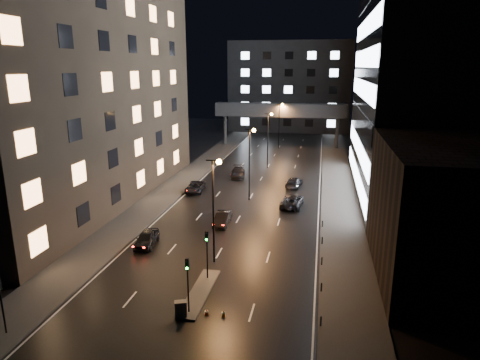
{
  "coord_description": "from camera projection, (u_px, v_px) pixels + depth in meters",
  "views": [
    {
      "loc": [
        9.6,
        -28.64,
        18.27
      ],
      "look_at": [
        -0.5,
        23.79,
        4.0
      ],
      "focal_mm": 32.0,
      "sensor_mm": 36.0,
      "label": 1
    }
  ],
  "objects": [
    {
      "name": "streetlight_far",
      "position": [
        280.0,
        120.0,
        96.45
      ],
      "size": [
        1.45,
        0.5,
        10.15
      ],
      "color": "black",
      "rests_on": "ground"
    },
    {
      "name": "cone_b",
      "position": [
        223.0,
        313.0,
        32.11
      ],
      "size": [
        0.38,
        0.38,
        0.57
      ],
      "primitive_type": "cone",
      "rotation": [
        0.0,
        0.0,
        0.15
      ],
      "color": "orange",
      "rests_on": "ground"
    },
    {
      "name": "traffic_signal_corner",
      "position": [
        1.0,
        297.0,
        29.29
      ],
      "size": [
        0.28,
        0.34,
        4.4
      ],
      "color": "black",
      "rests_on": "ground"
    },
    {
      "name": "car_away_c",
      "position": [
        195.0,
        187.0,
        64.04
      ],
      "size": [
        2.8,
        5.38,
        1.45
      ],
      "primitive_type": "imported",
      "rotation": [
        0.0,
        0.0,
        0.08
      ],
      "color": "black",
      "rests_on": "ground"
    },
    {
      "name": "sidewalk_left",
      "position": [
        180.0,
        182.0,
        69.12
      ],
      "size": [
        5.0,
        110.0,
        0.15
      ],
      "primitive_type": "cube",
      "color": "#383533",
      "rests_on": "ground"
    },
    {
      "name": "median_island",
      "position": [
        200.0,
        293.0,
        35.47
      ],
      "size": [
        1.6,
        8.0,
        0.15
      ],
      "primitive_type": "cube",
      "color": "#383533",
      "rests_on": "ground"
    },
    {
      "name": "ground",
      "position": [
        261.0,
        179.0,
        71.59
      ],
      "size": [
        160.0,
        160.0,
        0.0
      ],
      "primitive_type": "plane",
      "color": "black",
      "rests_on": "ground"
    },
    {
      "name": "building_right_low",
      "position": [
        440.0,
        213.0,
        36.98
      ],
      "size": [
        10.0,
        18.0,
        12.0
      ],
      "primitive_type": "cube",
      "color": "black",
      "rests_on": "ground"
    },
    {
      "name": "cone_a",
      "position": [
        207.0,
        312.0,
        32.37
      ],
      "size": [
        0.37,
        0.37,
        0.48
      ],
      "primitive_type": "cone",
      "rotation": [
        0.0,
        0.0,
        0.01
      ],
      "color": "#D6480B",
      "rests_on": "ground"
    },
    {
      "name": "utility_cabinet",
      "position": [
        181.0,
        309.0,
        31.86
      ],
      "size": [
        1.02,
        0.83,
        1.22
      ],
      "primitive_type": "cube",
      "rotation": [
        0.0,
        0.0,
        0.38
      ],
      "color": "#555558",
      "rests_on": "median_island"
    },
    {
      "name": "bollard_row",
      "position": [
        322.0,
        274.0,
        37.83
      ],
      "size": [
        0.12,
        25.12,
        0.9
      ],
      "color": "black",
      "rests_on": "ground"
    },
    {
      "name": "building_left",
      "position": [
        74.0,
        52.0,
        55.36
      ],
      "size": [
        15.0,
        48.0,
        40.0
      ],
      "primitive_type": "cube",
      "color": "#2D2319",
      "rests_on": "ground"
    },
    {
      "name": "car_away_b",
      "position": [
        222.0,
        219.0,
        50.75
      ],
      "size": [
        1.66,
        4.51,
        1.47
      ],
      "primitive_type": "imported",
      "rotation": [
        0.0,
        0.0,
        0.02
      ],
      "color": "black",
      "rests_on": "ground"
    },
    {
      "name": "streetlight_mid_b",
      "position": [
        269.0,
        133.0,
        77.47
      ],
      "size": [
        1.45,
        0.5,
        10.15
      ],
      "color": "black",
      "rests_on": "ground"
    },
    {
      "name": "traffic_signal_near",
      "position": [
        207.0,
        247.0,
        37.06
      ],
      "size": [
        0.28,
        0.34,
        4.4
      ],
      "color": "black",
      "rests_on": "median_island"
    },
    {
      "name": "car_toward_a",
      "position": [
        292.0,
        201.0,
        57.24
      ],
      "size": [
        3.14,
        5.83,
        1.56
      ],
      "primitive_type": "imported",
      "rotation": [
        0.0,
        0.0,
        3.04
      ],
      "color": "black",
      "rests_on": "ground"
    },
    {
      "name": "building_far",
      "position": [
        290.0,
        87.0,
        123.38
      ],
      "size": [
        34.0,
        14.0,
        25.0
      ],
      "primitive_type": "cube",
      "color": "#333335",
      "rests_on": "ground"
    },
    {
      "name": "traffic_signal_far",
      "position": [
        188.0,
        277.0,
        31.84
      ],
      "size": [
        0.28,
        0.34,
        4.4
      ],
      "color": "black",
      "rests_on": "median_island"
    },
    {
      "name": "car_away_d",
      "position": [
        238.0,
        172.0,
        72.5
      ],
      "size": [
        2.95,
        5.72,
        1.59
      ],
      "primitive_type": "imported",
      "rotation": [
        0.0,
        0.0,
        0.14
      ],
      "color": "black",
      "rests_on": "ground"
    },
    {
      "name": "building_right_glass",
      "position": [
        443.0,
        33.0,
        57.42
      ],
      "size": [
        20.0,
        36.0,
        45.0
      ],
      "primitive_type": "cube",
      "color": "black",
      "rests_on": "ground"
    },
    {
      "name": "car_toward_b",
      "position": [
        294.0,
        182.0,
        66.65
      ],
      "size": [
        2.67,
        5.3,
        1.48
      ],
      "primitive_type": "imported",
      "rotation": [
        0.0,
        0.0,
        3.02
      ],
      "color": "black",
      "rests_on": "ground"
    },
    {
      "name": "sidewalk_right",
      "position": [
        338.0,
        190.0,
        64.55
      ],
      "size": [
        5.0,
        110.0,
        0.15
      ],
      "primitive_type": "cube",
      "color": "#383533",
      "rests_on": "ground"
    },
    {
      "name": "streetlight_mid_a",
      "position": [
        251.0,
        155.0,
        58.5
      ],
      "size": [
        1.45,
        0.5,
        10.15
      ],
      "color": "black",
      "rests_on": "ground"
    },
    {
      "name": "skybridge",
      "position": [
        280.0,
        111.0,
        97.9
      ],
      "size": [
        30.0,
        3.0,
        10.0
      ],
      "color": "#333335",
      "rests_on": "ground"
    },
    {
      "name": "streetlight_near",
      "position": [
        215.0,
        198.0,
        39.53
      ],
      "size": [
        1.45,
        0.5,
        10.15
      ],
      "color": "black",
      "rests_on": "ground"
    },
    {
      "name": "car_away_a",
      "position": [
        147.0,
        239.0,
        44.76
      ],
      "size": [
        2.3,
        4.76,
        1.57
      ],
      "primitive_type": "imported",
      "rotation": [
        0.0,
        0.0,
        0.1
      ],
      "color": "black",
      "rests_on": "ground"
    }
  ]
}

